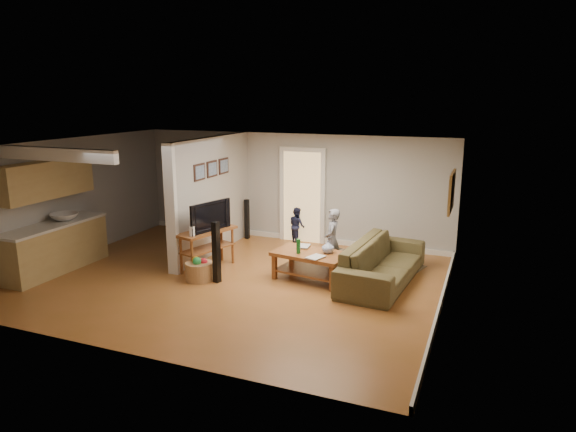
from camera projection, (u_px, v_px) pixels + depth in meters
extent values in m
plane|color=brown|center=(232.00, 280.00, 9.53)|extent=(7.50, 7.50, 0.00)
cube|color=#B0ADA9|center=(291.00, 187.00, 11.96)|extent=(7.50, 0.04, 2.50)
cube|color=#B0ADA9|center=(70.00, 199.00, 10.60)|extent=(0.04, 6.00, 2.50)
cube|color=#B0ADA9|center=(447.00, 235.00, 7.90)|extent=(0.04, 6.00, 2.50)
cube|color=white|center=(229.00, 145.00, 8.96)|extent=(7.50, 6.00, 0.04)
cube|color=#B0ADA9|center=(213.00, 196.00, 10.99)|extent=(0.15, 3.10, 2.50)
cube|color=white|center=(171.00, 210.00, 9.59)|extent=(0.22, 0.10, 2.50)
cube|color=white|center=(291.00, 237.00, 12.21)|extent=(7.50, 0.04, 0.12)
cube|color=white|center=(440.00, 307.00, 8.18)|extent=(0.04, 6.00, 0.12)
cube|color=#D8B272|center=(302.00, 197.00, 11.84)|extent=(0.90, 0.06, 2.10)
cube|color=#A4854B|center=(55.00, 248.00, 9.94)|extent=(0.60, 2.20, 0.90)
cube|color=beige|center=(53.00, 225.00, 9.84)|extent=(0.64, 2.24, 0.05)
cube|color=#A4854B|center=(47.00, 180.00, 9.64)|extent=(0.35, 2.00, 0.70)
imported|color=silver|center=(65.00, 220.00, 10.10)|extent=(0.54, 0.54, 0.19)
cube|color=#331D16|center=(199.00, 172.00, 10.24)|extent=(0.03, 0.40, 0.34)
cube|color=#331D16|center=(212.00, 169.00, 10.69)|extent=(0.03, 0.40, 0.34)
cube|color=#331D16|center=(224.00, 166.00, 11.14)|extent=(0.03, 0.40, 0.34)
cube|color=brown|center=(452.00, 192.00, 8.70)|extent=(0.04, 0.90, 0.68)
cube|color=black|center=(357.00, 266.00, 10.31)|extent=(2.63, 2.21, 0.01)
imported|color=#453622|center=(382.00, 282.00, 9.44)|extent=(1.21, 2.64, 0.75)
cube|color=brown|center=(311.00, 254.00, 9.44)|extent=(1.46, 0.99, 0.07)
cube|color=silver|center=(311.00, 254.00, 9.44)|extent=(0.91, 0.60, 0.02)
cube|color=brown|center=(311.00, 271.00, 9.52)|extent=(1.33, 0.86, 0.03)
cube|color=brown|center=(274.00, 266.00, 9.53)|extent=(0.09, 0.09, 0.49)
cube|color=brown|center=(332.00, 278.00, 8.94)|extent=(0.09, 0.09, 0.49)
cube|color=brown|center=(292.00, 257.00, 10.06)|extent=(0.09, 0.09, 0.49)
cube|color=brown|center=(347.00, 268.00, 9.46)|extent=(0.09, 0.09, 0.49)
imported|color=#274791|center=(328.00, 253.00, 9.40)|extent=(0.26, 0.26, 0.24)
cylinder|color=#13571E|center=(298.00, 246.00, 9.35)|extent=(0.07, 0.07, 0.27)
imported|color=#998C4C|center=(298.00, 247.00, 9.80)|extent=(0.25, 0.32, 0.03)
imported|color=#66594C|center=(310.00, 257.00, 9.19)|extent=(0.33, 0.39, 0.02)
cube|color=brown|center=(207.00, 231.00, 9.99)|extent=(0.80, 1.33, 0.05)
cube|color=brown|center=(208.00, 248.00, 10.07)|extent=(0.72, 1.22, 0.03)
cylinder|color=brown|center=(181.00, 255.00, 9.76)|extent=(0.05, 0.05, 0.77)
cylinder|color=brown|center=(222.00, 242.00, 10.59)|extent=(0.05, 0.05, 0.77)
cylinder|color=brown|center=(192.00, 258.00, 9.57)|extent=(0.05, 0.05, 0.77)
cylinder|color=brown|center=(233.00, 245.00, 10.40)|extent=(0.05, 0.05, 0.77)
imported|color=black|center=(208.00, 230.00, 9.97)|extent=(0.41, 1.00, 0.58)
cylinder|color=white|center=(192.00, 231.00, 9.54)|extent=(0.10, 0.10, 0.19)
cube|color=black|center=(216.00, 252.00, 9.30)|extent=(0.14, 0.14, 1.14)
cube|color=black|center=(247.00, 219.00, 12.19)|extent=(0.10, 0.10, 0.95)
cylinder|color=#976B41|center=(199.00, 271.00, 9.50)|extent=(0.51, 0.51, 0.34)
sphere|color=red|center=(203.00, 262.00, 9.48)|extent=(0.16, 0.16, 0.16)
sphere|color=gold|center=(196.00, 261.00, 9.51)|extent=(0.16, 0.16, 0.16)
sphere|color=green|center=(197.00, 261.00, 9.39)|extent=(0.16, 0.16, 0.16)
imported|color=slate|center=(331.00, 270.00, 10.05)|extent=(0.37, 0.50, 1.23)
imported|color=#202444|center=(297.00, 243.00, 11.88)|extent=(0.52, 0.52, 0.85)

